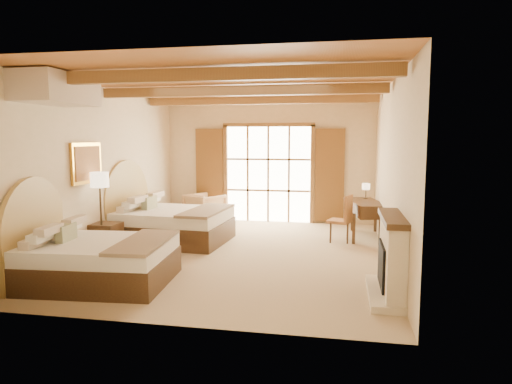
% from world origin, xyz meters
% --- Properties ---
extents(floor, '(7.00, 7.00, 0.00)m').
position_xyz_m(floor, '(0.00, 0.00, 0.00)').
color(floor, tan).
rests_on(floor, ground).
extents(wall_back, '(5.50, 0.00, 5.50)m').
position_xyz_m(wall_back, '(0.00, 3.50, 1.60)').
color(wall_back, beige).
rests_on(wall_back, ground).
extents(wall_left, '(0.00, 7.00, 7.00)m').
position_xyz_m(wall_left, '(-2.75, 0.00, 1.60)').
color(wall_left, beige).
rests_on(wall_left, ground).
extents(wall_right, '(0.00, 7.00, 7.00)m').
position_xyz_m(wall_right, '(2.75, 0.00, 1.60)').
color(wall_right, beige).
rests_on(wall_right, ground).
extents(ceiling, '(7.00, 7.00, 0.00)m').
position_xyz_m(ceiling, '(0.00, 0.00, 3.20)').
color(ceiling, '#B57034').
rests_on(ceiling, ground).
extents(ceiling_beams, '(5.39, 4.60, 0.18)m').
position_xyz_m(ceiling_beams, '(0.00, 0.00, 3.08)').
color(ceiling_beams, brown).
rests_on(ceiling_beams, ceiling).
extents(french_doors, '(3.95, 0.08, 2.60)m').
position_xyz_m(french_doors, '(0.00, 3.44, 1.25)').
color(french_doors, white).
rests_on(french_doors, ground).
extents(fireplace, '(0.46, 1.40, 1.16)m').
position_xyz_m(fireplace, '(2.60, -2.00, 0.51)').
color(fireplace, beige).
rests_on(fireplace, ground).
extents(painting, '(0.06, 0.95, 0.75)m').
position_xyz_m(painting, '(-2.70, -0.75, 1.75)').
color(painting, '#C18B2A').
rests_on(painting, wall_left).
extents(canopy_valance, '(0.70, 1.40, 0.45)m').
position_xyz_m(canopy_valance, '(-2.40, -2.00, 2.95)').
color(canopy_valance, beige).
rests_on(canopy_valance, ceiling).
extents(bed_near, '(2.27, 1.78, 1.42)m').
position_xyz_m(bed_near, '(-1.88, -2.18, 0.43)').
color(bed_near, '#49371D').
rests_on(bed_near, floor).
extents(bed_far, '(2.40, 1.88, 1.51)m').
position_xyz_m(bed_far, '(-1.80, 0.69, 0.46)').
color(bed_far, '#49371D').
rests_on(bed_far, floor).
extents(nightstand, '(0.52, 0.52, 0.59)m').
position_xyz_m(nightstand, '(-2.50, -0.53, 0.30)').
color(nightstand, '#49371D').
rests_on(nightstand, floor).
extents(floor_lamp, '(0.33, 0.33, 1.58)m').
position_xyz_m(floor_lamp, '(-2.50, -0.68, 1.34)').
color(floor_lamp, '#332818').
rests_on(floor_lamp, floor).
extents(armchair, '(1.16, 1.17, 0.78)m').
position_xyz_m(armchair, '(-1.55, 2.80, 0.39)').
color(armchair, tan).
rests_on(armchair, floor).
extents(ottoman, '(0.59, 0.59, 0.38)m').
position_xyz_m(ottoman, '(-1.09, 2.42, 0.19)').
color(ottoman, '#AD8D4D').
rests_on(ottoman, floor).
extents(desk, '(0.97, 1.61, 0.81)m').
position_xyz_m(desk, '(2.45, 1.89, 0.43)').
color(desk, '#49371D').
rests_on(desk, floor).
extents(desk_chair, '(0.57, 0.56, 1.01)m').
position_xyz_m(desk_chair, '(1.90, 1.35, 0.31)').
color(desk_chair, '#AD6C43').
rests_on(desk_chair, floor).
extents(desk_lamp, '(0.18, 0.18, 0.36)m').
position_xyz_m(desk_lamp, '(2.47, 2.38, 1.08)').
color(desk_lamp, '#332818').
rests_on(desk_lamp, desk).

